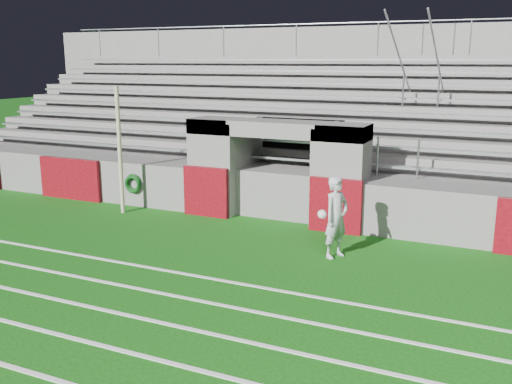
% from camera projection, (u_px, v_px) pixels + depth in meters
% --- Properties ---
extents(ground, '(90.00, 90.00, 0.00)m').
position_uv_depth(ground, '(212.00, 259.00, 12.11)').
color(ground, '#0F4E0D').
rests_on(ground, ground).
extents(field_post, '(0.11, 0.11, 3.46)m').
position_uv_depth(field_post, '(120.00, 151.00, 15.41)').
color(field_post, tan).
rests_on(field_post, ground).
extents(field_markings, '(28.00, 8.09, 0.01)m').
position_uv_depth(field_markings, '(33.00, 373.00, 7.68)').
color(field_markings, white).
rests_on(field_markings, ground).
extents(stadium_structure, '(26.00, 8.48, 5.42)m').
position_uv_depth(stadium_structure, '(328.00, 142.00, 18.83)').
color(stadium_structure, '#5D5B58').
rests_on(stadium_structure, ground).
extents(goalkeeper_with_ball, '(0.69, 0.76, 1.76)m').
position_uv_depth(goalkeeper_with_ball, '(336.00, 217.00, 12.05)').
color(goalkeeper_with_ball, '#A5ABAF').
rests_on(goalkeeper_with_ball, ground).
extents(hose_coil, '(0.52, 0.15, 0.56)m').
position_uv_depth(hose_coil, '(133.00, 184.00, 16.24)').
color(hose_coil, '#0B3A0E').
rests_on(hose_coil, ground).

